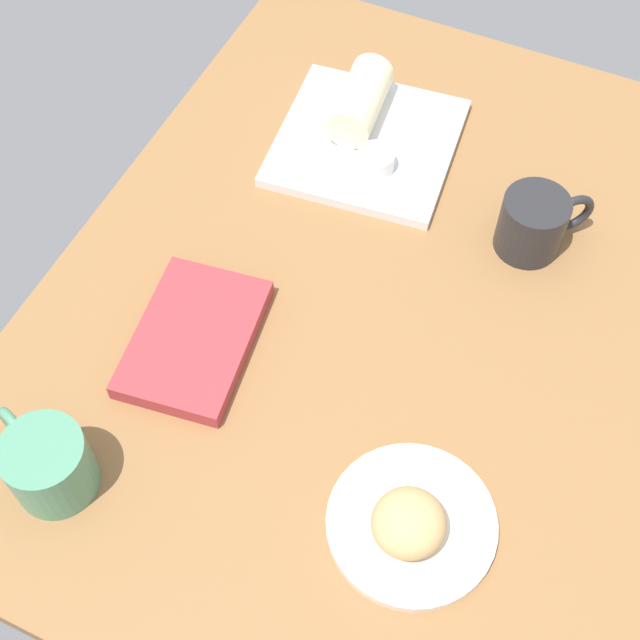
{
  "coord_description": "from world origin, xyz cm",
  "views": [
    {
      "loc": [
        63.78,
        17.7,
        99.99
      ],
      "look_at": [
        8.38,
        -7.78,
        7.0
      ],
      "focal_mm": 49.92,
      "sensor_mm": 36.0,
      "label": 1
    }
  ],
  "objects_px": {
    "book_stack": "(194,338)",
    "second_mug": "(535,223)",
    "sauce_cup": "(376,160)",
    "round_plate": "(411,524)",
    "breakfast_wrap": "(361,101)",
    "square_plate": "(366,142)",
    "scone_pastry": "(409,523)",
    "coffee_mug": "(47,463)"
  },
  "relations": [
    {
      "from": "coffee_mug",
      "to": "breakfast_wrap",
      "type": "bearing_deg",
      "value": 172.36
    },
    {
      "from": "square_plate",
      "to": "second_mug",
      "type": "distance_m",
      "value": 0.29
    },
    {
      "from": "round_plate",
      "to": "book_stack",
      "type": "relative_size",
      "value": 0.85
    },
    {
      "from": "round_plate",
      "to": "book_stack",
      "type": "distance_m",
      "value": 0.36
    },
    {
      "from": "square_plate",
      "to": "breakfast_wrap",
      "type": "height_order",
      "value": "breakfast_wrap"
    },
    {
      "from": "round_plate",
      "to": "square_plate",
      "type": "distance_m",
      "value": 0.59
    },
    {
      "from": "round_plate",
      "to": "breakfast_wrap",
      "type": "height_order",
      "value": "breakfast_wrap"
    },
    {
      "from": "scone_pastry",
      "to": "sauce_cup",
      "type": "height_order",
      "value": "scone_pastry"
    },
    {
      "from": "scone_pastry",
      "to": "breakfast_wrap",
      "type": "xyz_separation_m",
      "value": [
        -0.57,
        -0.3,
        0.01
      ]
    },
    {
      "from": "round_plate",
      "to": "breakfast_wrap",
      "type": "distance_m",
      "value": 0.63
    },
    {
      "from": "scone_pastry",
      "to": "second_mug",
      "type": "distance_m",
      "value": 0.46
    },
    {
      "from": "square_plate",
      "to": "coffee_mug",
      "type": "relative_size",
      "value": 1.83
    },
    {
      "from": "breakfast_wrap",
      "to": "coffee_mug",
      "type": "bearing_deg",
      "value": -104.02
    },
    {
      "from": "round_plate",
      "to": "square_plate",
      "type": "height_order",
      "value": "square_plate"
    },
    {
      "from": "round_plate",
      "to": "scone_pastry",
      "type": "bearing_deg",
      "value": -4.88
    },
    {
      "from": "square_plate",
      "to": "book_stack",
      "type": "xyz_separation_m",
      "value": [
        0.41,
        -0.06,
        0.0
      ]
    },
    {
      "from": "square_plate",
      "to": "sauce_cup",
      "type": "bearing_deg",
      "value": 35.97
    },
    {
      "from": "round_plate",
      "to": "coffee_mug",
      "type": "distance_m",
      "value": 0.41
    },
    {
      "from": "round_plate",
      "to": "book_stack",
      "type": "bearing_deg",
      "value": -108.08
    },
    {
      "from": "round_plate",
      "to": "sauce_cup",
      "type": "relative_size",
      "value": 3.58
    },
    {
      "from": "sauce_cup",
      "to": "breakfast_wrap",
      "type": "height_order",
      "value": "breakfast_wrap"
    },
    {
      "from": "scone_pastry",
      "to": "sauce_cup",
      "type": "xyz_separation_m",
      "value": [
        -0.48,
        -0.24,
        -0.01
      ]
    },
    {
      "from": "round_plate",
      "to": "square_plate",
      "type": "xyz_separation_m",
      "value": [
        -0.52,
        -0.28,
        0.0
      ]
    },
    {
      "from": "square_plate",
      "to": "breakfast_wrap",
      "type": "relative_size",
      "value": 1.88
    },
    {
      "from": "round_plate",
      "to": "second_mug",
      "type": "bearing_deg",
      "value": -179.79
    },
    {
      "from": "sauce_cup",
      "to": "square_plate",
      "type": "bearing_deg",
      "value": -144.03
    },
    {
      "from": "breakfast_wrap",
      "to": "book_stack",
      "type": "height_order",
      "value": "breakfast_wrap"
    },
    {
      "from": "breakfast_wrap",
      "to": "square_plate",
      "type": "bearing_deg",
      "value": -60.4
    },
    {
      "from": "sauce_cup",
      "to": "second_mug",
      "type": "height_order",
      "value": "second_mug"
    },
    {
      "from": "sauce_cup",
      "to": "second_mug",
      "type": "relative_size",
      "value": 0.46
    },
    {
      "from": "sauce_cup",
      "to": "scone_pastry",
      "type": "bearing_deg",
      "value": 26.36
    },
    {
      "from": "square_plate",
      "to": "book_stack",
      "type": "bearing_deg",
      "value": -8.72
    },
    {
      "from": "round_plate",
      "to": "sauce_cup",
      "type": "bearing_deg",
      "value": -152.87
    },
    {
      "from": "breakfast_wrap",
      "to": "coffee_mug",
      "type": "height_order",
      "value": "coffee_mug"
    },
    {
      "from": "book_stack",
      "to": "coffee_mug",
      "type": "distance_m",
      "value": 0.24
    },
    {
      "from": "coffee_mug",
      "to": "scone_pastry",
      "type": "bearing_deg",
      "value": 105.01
    },
    {
      "from": "coffee_mug",
      "to": "second_mug",
      "type": "height_order",
      "value": "coffee_mug"
    },
    {
      "from": "book_stack",
      "to": "second_mug",
      "type": "relative_size",
      "value": 1.96
    },
    {
      "from": "square_plate",
      "to": "second_mug",
      "type": "relative_size",
      "value": 2.21
    },
    {
      "from": "coffee_mug",
      "to": "book_stack",
      "type": "bearing_deg",
      "value": 166.52
    },
    {
      "from": "book_stack",
      "to": "sauce_cup",
      "type": "bearing_deg",
      "value": 165.1
    },
    {
      "from": "round_plate",
      "to": "breakfast_wrap",
      "type": "relative_size",
      "value": 1.41
    }
  ]
}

